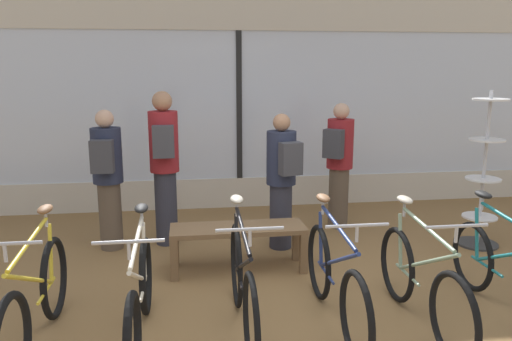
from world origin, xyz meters
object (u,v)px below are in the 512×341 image
bicycle_center_right (335,281)px  display_bench (238,234)px  accessory_rack (483,184)px  bicycle_far_left (36,302)px  bicycle_right (421,283)px  customer_mid_floor (108,176)px  customer_near_bench (164,163)px  bicycle_center_left (243,286)px  customer_by_window (339,162)px  customer_near_rack (282,177)px  bicycle_left (140,299)px  bicycle_far_right (506,274)px

bicycle_center_right → display_bench: size_ratio=1.23×
accessory_rack → display_bench: accessory_rack is taller
accessory_rack → bicycle_far_left: bearing=-160.2°
accessory_rack → bicycle_right: bearing=-132.3°
display_bench → accessory_rack: bearing=6.9°
accessory_rack → customer_mid_floor: (-4.34, 0.46, 0.13)m
customer_near_bench → display_bench: bearing=-49.2°
bicycle_center_left → bicycle_center_right: 0.77m
accessory_rack → customer_mid_floor: size_ratio=1.13×
bicycle_right → bicycle_far_left: bearing=178.8°
customer_mid_floor → bicycle_far_left: bearing=-96.3°
customer_by_window → bicycle_center_right: bearing=-107.4°
customer_near_rack → bicycle_center_left: bearing=-109.5°
bicycle_left → bicycle_center_right: bicycle_center_right is taller
bicycle_far_left → customer_near_rack: customer_near_rack is taller
bicycle_left → bicycle_center_left: (0.79, 0.04, 0.04)m
bicycle_center_right → bicycle_right: 0.70m
customer_mid_floor → customer_near_bench: customer_near_bench is taller
bicycle_center_right → customer_near_rack: (-0.11, 1.81, 0.47)m
bicycle_left → display_bench: 1.59m
bicycle_right → customer_near_bench: size_ratio=0.92×
bicycle_far_right → accessory_rack: size_ratio=0.93×
bicycle_left → customer_mid_floor: customer_mid_floor is taller
customer_mid_floor → customer_by_window: bearing=8.4°
bicycle_left → customer_by_window: size_ratio=1.04×
customer_by_window → customer_near_bench: customer_near_bench is taller
bicycle_far_left → bicycle_right: bearing=-1.2°
accessory_rack → customer_near_bench: 3.74m
bicycle_left → bicycle_right: bearing=-1.0°
bicycle_center_left → customer_near_bench: bearing=107.4°
accessory_rack → bicycle_far_right: bearing=-115.0°
customer_by_window → customer_mid_floor: customer_by_window is taller
bicycle_left → customer_near_rack: (1.45, 1.89, 0.48)m
bicycle_center_right → customer_by_window: 2.64m
display_bench → customer_by_window: size_ratio=0.85×
bicycle_center_right → customer_mid_floor: customer_mid_floor is taller
bicycle_left → bicycle_far_right: bearing=0.9°
bicycle_left → bicycle_far_left: bearing=178.2°
bicycle_far_left → bicycle_far_right: 3.81m
customer_near_rack → customer_near_bench: 1.38m
bicycle_right → accessory_rack: accessory_rack is taller
bicycle_center_left → bicycle_far_left: bearing=-179.5°
customer_near_rack → bicycle_far_right: bearing=-49.1°
bicycle_center_right → customer_mid_floor: 2.96m
bicycle_far_left → customer_by_window: bearing=39.3°
bicycle_center_right → bicycle_far_left: bearing=-178.5°
bicycle_center_right → customer_near_bench: size_ratio=0.95×
bicycle_center_right → customer_by_window: (0.77, 2.47, 0.50)m
bicycle_center_left → accessory_rack: size_ratio=0.98×
bicycle_center_left → bicycle_left: bearing=-177.4°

